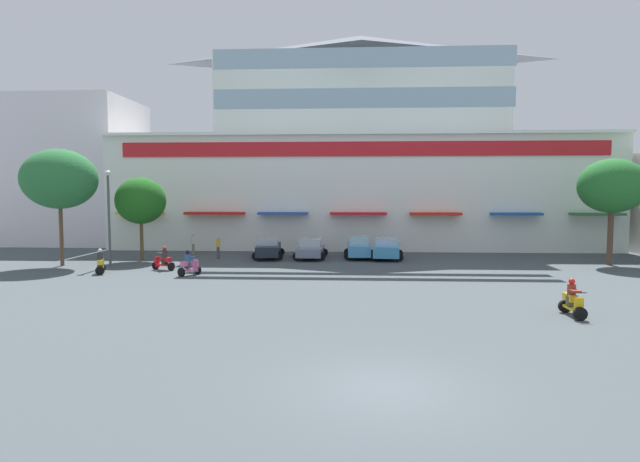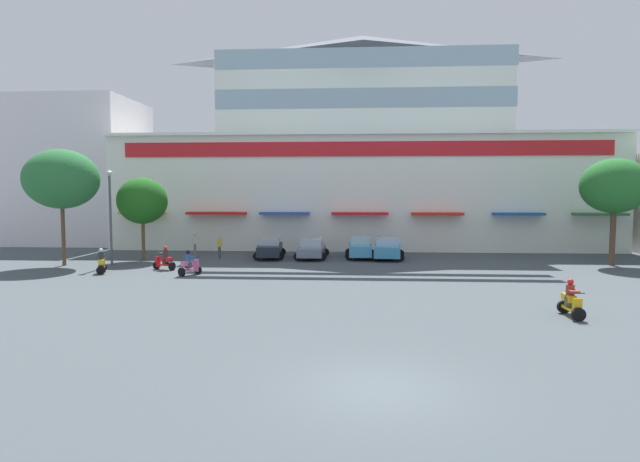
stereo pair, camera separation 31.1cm
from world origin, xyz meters
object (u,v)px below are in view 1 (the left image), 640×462
(scooter_rider_1, at_px, (572,301))
(plaza_tree_3, at_px, (612,186))
(parked_car_0, at_px, (269,248))
(pedestrian_0, at_px, (218,246))
(streetlamp_near, at_px, (109,210))
(scooter_rider_3, at_px, (164,260))
(scooter_rider_0, at_px, (100,263))
(plaza_tree_2, at_px, (141,201))
(parked_car_1, at_px, (311,248))
(scooter_rider_4, at_px, (189,265))
(pedestrian_1, at_px, (193,243))
(parked_car_2, at_px, (359,247))
(parked_car_3, at_px, (386,249))
(plaza_tree_0, at_px, (59,179))

(scooter_rider_1, bearing_deg, plaza_tree_3, 60.15)
(parked_car_0, bearing_deg, pedestrian_0, -169.01)
(streetlamp_near, bearing_deg, plaza_tree_3, 3.95)
(scooter_rider_3, bearing_deg, scooter_rider_0, -154.09)
(plaza_tree_2, bearing_deg, parked_car_1, 8.84)
(plaza_tree_2, distance_m, scooter_rider_0, 7.07)
(plaza_tree_3, bearing_deg, plaza_tree_2, 179.08)
(parked_car_1, height_order, scooter_rider_4, scooter_rider_4)
(plaza_tree_3, xyz_separation_m, parked_car_0, (-23.45, 2.35, -4.51))
(plaza_tree_3, xyz_separation_m, pedestrian_1, (-29.72, 4.31, -4.35))
(parked_car_0, xyz_separation_m, parked_car_1, (3.13, 0.03, -0.03))
(parked_car_2, height_order, pedestrian_0, pedestrian_0)
(scooter_rider_3, distance_m, pedestrian_0, 5.97)
(plaza_tree_3, relative_size, streetlamp_near, 1.13)
(parked_car_3, relative_size, scooter_rider_0, 2.63)
(plaza_tree_0, bearing_deg, scooter_rider_3, -11.73)
(parked_car_1, height_order, streetlamp_near, streetlamp_near)
(parked_car_3, bearing_deg, scooter_rider_1, -70.75)
(scooter_rider_0, bearing_deg, streetlamp_near, 105.62)
(parked_car_2, bearing_deg, parked_car_3, -13.62)
(parked_car_3, bearing_deg, plaza_tree_0, -168.18)
(parked_car_3, xyz_separation_m, scooter_rider_1, (6.06, -17.34, -0.16))
(parked_car_3, xyz_separation_m, scooter_rider_4, (-12.11, -8.13, -0.16))
(pedestrian_1, xyz_separation_m, streetlamp_near, (-3.62, -6.61, 2.77))
(parked_car_2, relative_size, pedestrian_1, 2.45)
(plaza_tree_2, xyz_separation_m, streetlamp_near, (-1.03, -2.82, -0.56))
(pedestrian_0, bearing_deg, streetlamp_near, -147.77)
(scooter_rider_1, height_order, pedestrian_1, pedestrian_1)
(plaza_tree_3, distance_m, scooter_rider_4, 27.93)
(scooter_rider_0, relative_size, scooter_rider_1, 1.02)
(parked_car_1, height_order, scooter_rider_3, scooter_rider_3)
(scooter_rider_4, bearing_deg, streetlamp_near, 150.37)
(plaza_tree_2, relative_size, streetlamp_near, 0.94)
(parked_car_1, relative_size, scooter_rider_4, 2.98)
(plaza_tree_3, height_order, pedestrian_1, plaza_tree_3)
(plaza_tree_2, bearing_deg, parked_car_2, 7.78)
(plaza_tree_0, distance_m, scooter_rider_1, 31.07)
(parked_car_1, distance_m, pedestrian_0, 6.80)
(parked_car_3, height_order, scooter_rider_4, parked_car_3)
(pedestrian_1, bearing_deg, plaza_tree_3, -8.25)
(plaza_tree_0, bearing_deg, scooter_rider_4, -20.25)
(pedestrian_0, bearing_deg, parked_car_2, 5.51)
(plaza_tree_0, relative_size, scooter_rider_3, 5.12)
(parked_car_0, height_order, parked_car_3, parked_car_3)
(plaza_tree_0, xyz_separation_m, scooter_rider_0, (4.13, -3.14, -5.11))
(parked_car_2, bearing_deg, parked_car_1, -175.83)
(plaza_tree_0, distance_m, plaza_tree_3, 36.65)
(plaza_tree_2, distance_m, streetlamp_near, 3.05)
(plaza_tree_2, height_order, pedestrian_0, plaza_tree_2)
(scooter_rider_1, bearing_deg, pedestrian_0, 137.48)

